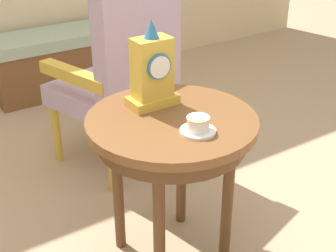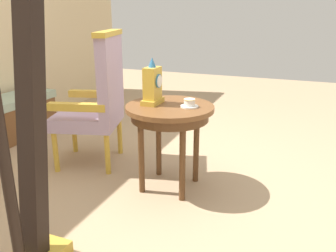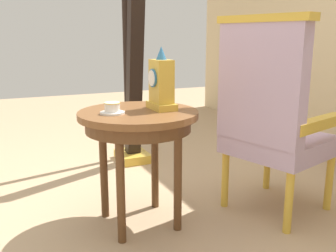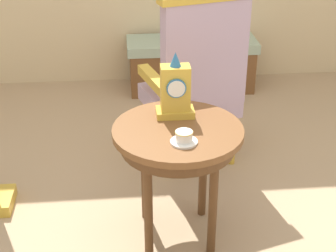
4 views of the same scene
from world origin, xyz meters
TOP-DOWN VIEW (x-y plane):
  - ground_plane at (0.00, 0.00)m, footprint 10.00×10.00m
  - side_table at (0.07, 0.01)m, footprint 0.64×0.64m
  - teacup_left at (0.09, -0.13)m, footprint 0.13×0.13m
  - mantel_clock at (0.07, 0.14)m, footprint 0.19×0.11m
  - armchair at (0.26, 0.74)m, footprint 0.67×0.66m
  - harp at (-0.97, 0.35)m, footprint 0.40×0.24m
  - window_bench at (0.40, 1.95)m, footprint 1.09×0.40m

SIDE VIEW (x-z plane):
  - ground_plane at x=0.00m, z-range 0.00..0.00m
  - window_bench at x=0.40m, z-range 0.00..0.44m
  - side_table at x=0.07m, z-range 0.24..0.88m
  - armchair at x=0.26m, z-range 0.02..1.16m
  - teacup_left at x=0.09m, z-range 0.64..0.70m
  - harp at x=-0.97m, z-range -0.17..1.64m
  - mantel_clock at x=0.07m, z-range 0.61..0.95m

